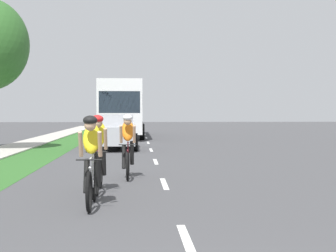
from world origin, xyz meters
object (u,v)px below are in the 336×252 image
(cyclist_trailing, at_px, (98,152))
(bus_white, at_px, (122,107))
(sedan_silver, at_px, (115,132))
(cyclist_distant, at_px, (128,145))
(cyclist_lead, at_px, (92,160))

(cyclist_trailing, distance_m, bus_white, 22.91)
(sedan_silver, height_order, bus_white, bus_white)
(cyclist_distant, distance_m, bus_white, 20.83)
(bus_white, bearing_deg, cyclist_lead, -89.68)
(cyclist_lead, xyz_separation_m, cyclist_distant, (0.56, 3.72, 0.00))
(cyclist_distant, xyz_separation_m, bus_white, (-0.70, 20.79, 1.17))
(cyclist_trailing, bearing_deg, cyclist_distant, 74.88)
(cyclist_lead, distance_m, cyclist_trailing, 1.63)
(cyclist_lead, relative_size, bus_white, 0.15)
(cyclist_lead, distance_m, cyclist_distant, 3.76)
(cyclist_trailing, relative_size, sedan_silver, 0.40)
(cyclist_distant, bearing_deg, sedan_silver, 94.14)
(cyclist_lead, relative_size, cyclist_distant, 1.00)
(cyclist_lead, bearing_deg, cyclist_distant, 81.43)
(sedan_silver, bearing_deg, cyclist_distant, -85.86)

